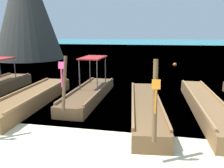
# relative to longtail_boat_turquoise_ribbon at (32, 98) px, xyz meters

# --- Properties ---
(ground) EXTENTS (120.00, 120.00, 0.00)m
(ground) POSITION_rel_longtail_boat_turquoise_ribbon_xyz_m (3.73, -3.96, -0.31)
(ground) COLOR beige
(sea_water) EXTENTS (120.00, 120.00, 0.00)m
(sea_water) POSITION_rel_longtail_boat_turquoise_ribbon_xyz_m (3.73, 57.98, -0.30)
(sea_water) COLOR teal
(sea_water) RESTS_ON ground
(longtail_boat_turquoise_ribbon) EXTENTS (1.41, 6.66, 2.72)m
(longtail_boat_turquoise_ribbon) POSITION_rel_longtail_boat_turquoise_ribbon_xyz_m (0.00, 0.00, 0.00)
(longtail_boat_turquoise_ribbon) COLOR brown
(longtail_boat_turquoise_ribbon) RESTS_ON ground
(longtail_boat_pink_ribbon) EXTENTS (1.36, 5.94, 2.42)m
(longtail_boat_pink_ribbon) POSITION_rel_longtail_boat_turquoise_ribbon_xyz_m (2.33, 1.34, 0.01)
(longtail_boat_pink_ribbon) COLOR brown
(longtail_boat_pink_ribbon) RESTS_ON ground
(longtail_boat_orange_ribbon) EXTENTS (1.74, 6.57, 2.58)m
(longtail_boat_orange_ribbon) POSITION_rel_longtail_boat_turquoise_ribbon_xyz_m (5.14, -0.19, -0.01)
(longtail_boat_orange_ribbon) COLOR brown
(longtail_boat_orange_ribbon) RESTS_ON ground
(longtail_boat_blue_ribbon) EXTENTS (1.11, 7.32, 2.46)m
(longtail_boat_blue_ribbon) POSITION_rel_longtail_boat_turquoise_ribbon_xyz_m (7.56, 0.51, -0.01)
(longtail_boat_blue_ribbon) COLOR brown
(longtail_boat_blue_ribbon) RESTS_ON ground
(karst_rock) EXTENTS (8.46, 8.46, 13.33)m
(karst_rock) POSITION_rel_longtail_boat_turquoise_ribbon_xyz_m (-10.29, 16.74, 6.20)
(karst_rock) COLOR #383833
(karst_rock) RESTS_ON ground
(mooring_buoy_near) EXTENTS (0.37, 0.37, 0.37)m
(mooring_buoy_near) POSITION_rel_longtail_boat_turquoise_ribbon_xyz_m (7.45, 13.39, -0.12)
(mooring_buoy_near) COLOR #EA5119
(mooring_buoy_near) RESTS_ON sea_water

